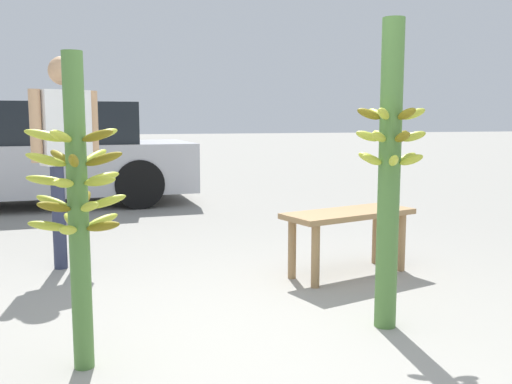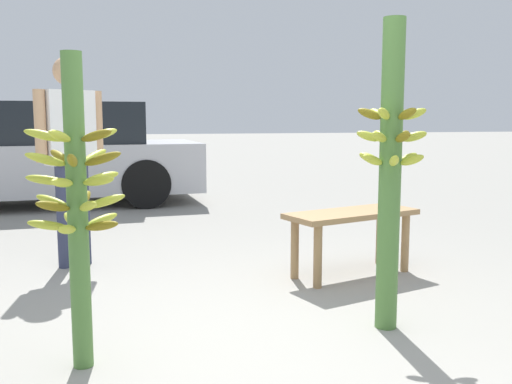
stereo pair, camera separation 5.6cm
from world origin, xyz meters
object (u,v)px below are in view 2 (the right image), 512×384
at_px(banana_stalk_left, 77,201).
at_px(market_bench, 352,223).
at_px(banana_stalk_center, 390,170).
at_px(parked_car, 46,156).
at_px(vendor_person, 70,141).

distance_m(banana_stalk_left, market_bench, 2.25).
distance_m(banana_stalk_center, parked_car, 5.87).
relative_size(banana_stalk_left, parked_car, 0.35).
relative_size(banana_stalk_center, market_bench, 1.57).
bearing_deg(parked_car, vendor_person, -174.23).
bearing_deg(vendor_person, banana_stalk_left, -112.17).
height_order(banana_stalk_center, vendor_person, banana_stalk_center).
bearing_deg(banana_stalk_center, banana_stalk_left, -176.47).
xyz_separation_m(banana_stalk_left, market_bench, (1.89, 1.15, -0.40)).
height_order(banana_stalk_left, vendor_person, vendor_person).
height_order(market_bench, parked_car, parked_car).
bearing_deg(banana_stalk_left, market_bench, 31.39).
xyz_separation_m(banana_stalk_left, banana_stalk_center, (1.64, 0.10, 0.10)).
bearing_deg(market_bench, vendor_person, 141.92).
relative_size(vendor_person, parked_car, 0.39).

